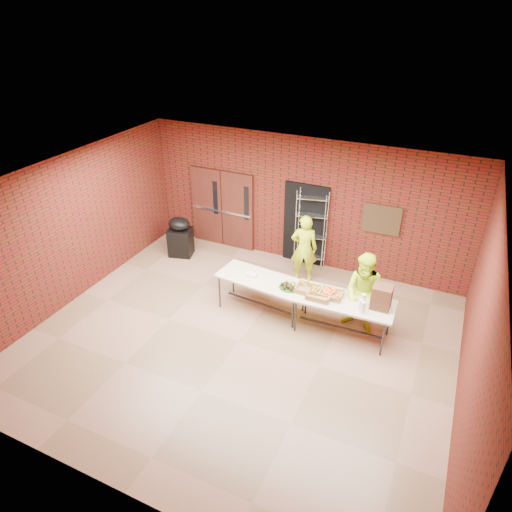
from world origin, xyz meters
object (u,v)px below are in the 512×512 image
Objects in this scene: volunteer_man at (365,294)px; volunteer_woman at (304,249)px; wire_rack at (311,230)px; covered_grill at (180,237)px; coffee_dispenser at (382,297)px; table_right at (344,303)px; table_left at (261,281)px.

volunteer_woman is at bearing 155.30° from volunteer_man.
wire_rack is at bearing 144.61° from volunteer_man.
covered_grill is 0.63× the size of volunteer_woman.
volunteer_woman is at bearing 143.99° from coffee_dispenser.
table_right is at bearing -173.93° from coffee_dispenser.
table_left is 4.13× the size of coffee_dispenser.
covered_grill is (-3.22, -0.86, -0.48)m from wire_rack.
table_left is 1.86× the size of covered_grill.
wire_rack is 3.37m from covered_grill.
wire_rack is 0.68m from volunteer_woman.
volunteer_man reaches higher than table_left.
wire_rack reaches higher than volunteer_man.
coffee_dispenser is 0.28× the size of volunteer_man.
wire_rack is 1.02× the size of table_right.
table_right is at bearing -31.71° from covered_grill.
wire_rack is at bearing -100.75° from volunteer_woman.
volunteer_woman is at bearing 129.70° from table_right.
table_left is at bearing 58.07° from volunteer_woman.
wire_rack reaches higher than coffee_dispenser.
volunteer_woman is at bearing -11.88° from covered_grill.
coffee_dispenser is at bearing -58.70° from wire_rack.
volunteer_woman reaches higher than table_right.
volunteer_man is (5.00, -1.07, 0.33)m from covered_grill.
volunteer_woman is 2.13m from volunteer_man.
volunteer_man reaches higher than table_right.
covered_grill is (-5.36, 1.29, -0.51)m from coffee_dispenser.
coffee_dispenser is at bearing -29.01° from covered_grill.
coffee_dispenser is at bearing -21.13° from volunteer_man.
table_right is (1.79, -0.07, 0.02)m from table_left.
coffee_dispenser is (2.47, 0.01, 0.32)m from table_left.
volunteer_woman is (3.29, 0.20, 0.31)m from covered_grill.
volunteer_man reaches higher than covered_grill.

